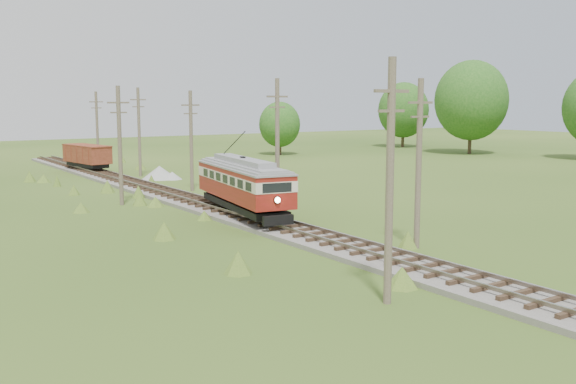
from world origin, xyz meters
TOP-DOWN VIEW (x-y plane):
  - railbed_main at (0.00, 34.00)m, footprint 3.60×96.00m
  - streetcar at (-0.00, 30.07)m, footprint 4.35×11.28m
  - gondola at (0.00, 63.60)m, footprint 3.41×7.47m
  - gravel_pile at (4.25, 53.59)m, footprint 3.53×3.74m
  - utility_pole_r_2 at (3.30, 18.00)m, footprint 1.60×0.30m
  - utility_pole_r_3 at (3.20, 31.00)m, footprint 1.60×0.30m
  - utility_pole_r_4 at (3.00, 44.00)m, footprint 1.60×0.30m
  - utility_pole_r_5 at (3.40, 57.00)m, footprint 1.60×0.30m
  - utility_pole_r_6 at (3.20, 70.00)m, footprint 1.60×0.30m
  - utility_pole_l_a at (-4.20, 12.00)m, footprint 1.60×0.30m
  - utility_pole_l_b at (-4.50, 40.00)m, footprint 1.60×0.30m
  - tree_right_4 at (54.00, 58.00)m, footprint 10.50×10.50m
  - tree_right_5 at (56.00, 74.00)m, footprint 8.40×8.40m
  - tree_mid_b at (30.00, 72.00)m, footprint 5.88×5.88m

SIDE VIEW (x-z plane):
  - railbed_main at x=0.00m, z-range -0.09..0.48m
  - gravel_pile at x=4.25m, z-range -0.04..1.24m
  - gondola at x=0.00m, z-range 0.66..3.05m
  - streetcar at x=0.00m, z-range -0.12..4.97m
  - utility_pole_r_4 at x=3.00m, z-range 0.12..8.52m
  - tree_mid_b at x=30.00m, z-range 0.54..8.12m
  - utility_pole_r_2 at x=3.30m, z-range 0.12..8.72m
  - utility_pole_l_b at x=-4.50m, z-range 0.12..8.72m
  - utility_pole_r_6 at x=3.20m, z-range 0.12..8.82m
  - utility_pole_r_5 at x=3.40m, z-range 0.13..9.03m
  - utility_pole_r_3 at x=3.20m, z-range 0.13..9.13m
  - utility_pole_l_a at x=-4.20m, z-range 0.13..9.13m
  - tree_right_5 at x=56.00m, z-range 0.78..11.60m
  - tree_right_4 at x=54.00m, z-range 0.98..14.51m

